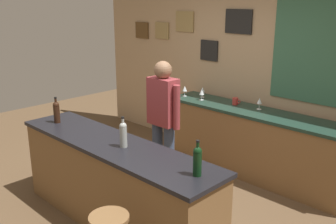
{
  "coord_description": "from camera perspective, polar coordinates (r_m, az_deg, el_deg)",
  "views": [
    {
      "loc": [
        2.91,
        -2.58,
        2.31
      ],
      "look_at": [
        -0.06,
        0.45,
        1.05
      ],
      "focal_mm": 41.19,
      "sensor_mm": 36.0,
      "label": 1
    }
  ],
  "objects": [
    {
      "name": "ground_plane",
      "position": [
        4.53,
        -3.58,
        -14.19
      ],
      "size": [
        10.0,
        10.0,
        0.0
      ],
      "primitive_type": "plane",
      "color": "brown"
    },
    {
      "name": "back_wall",
      "position": [
        5.51,
        12.23,
        6.88
      ],
      "size": [
        6.0,
        0.09,
        2.8
      ],
      "color": "tan",
      "rests_on": "ground_plane"
    },
    {
      "name": "bar_counter",
      "position": [
        4.08,
        -7.93,
        -10.57
      ],
      "size": [
        2.58,
        0.6,
        0.92
      ],
      "color": "brown",
      "rests_on": "ground_plane"
    },
    {
      "name": "side_counter",
      "position": [
        5.26,
        12.86,
        -4.6
      ],
      "size": [
        2.7,
        0.56,
        0.9
      ],
      "color": "brown",
      "rests_on": "ground_plane"
    },
    {
      "name": "bartender",
      "position": [
        4.59,
        -0.73,
        -0.88
      ],
      "size": [
        0.52,
        0.21,
        1.62
      ],
      "color": "#384766",
      "rests_on": "ground_plane"
    },
    {
      "name": "wine_bottle_a",
      "position": [
        4.61,
        -16.17,
        0.1
      ],
      "size": [
        0.07,
        0.07,
        0.31
      ],
      "color": "black",
      "rests_on": "bar_counter"
    },
    {
      "name": "wine_bottle_b",
      "position": [
        3.73,
        -6.64,
        -3.2
      ],
      "size": [
        0.07,
        0.07,
        0.31
      ],
      "color": "#999E99",
      "rests_on": "bar_counter"
    },
    {
      "name": "wine_bottle_c",
      "position": [
        3.13,
        4.37,
        -7.1
      ],
      "size": [
        0.07,
        0.07,
        0.31
      ],
      "color": "black",
      "rests_on": "bar_counter"
    },
    {
      "name": "wine_glass_a",
      "position": [
        5.74,
        2.49,
        3.42
      ],
      "size": [
        0.07,
        0.07,
        0.16
      ],
      "color": "silver",
      "rests_on": "side_counter"
    },
    {
      "name": "wine_glass_b",
      "position": [
        5.69,
        5.14,
        3.26
      ],
      "size": [
        0.07,
        0.07,
        0.16
      ],
      "color": "silver",
      "rests_on": "side_counter"
    },
    {
      "name": "wine_glass_c",
      "position": [
        5.53,
        5.01,
        2.88
      ],
      "size": [
        0.07,
        0.07,
        0.16
      ],
      "color": "silver",
      "rests_on": "side_counter"
    },
    {
      "name": "wine_glass_d",
      "position": [
        5.18,
        13.39,
        1.56
      ],
      "size": [
        0.07,
        0.07,
        0.16
      ],
      "color": "silver",
      "rests_on": "side_counter"
    },
    {
      "name": "coffee_mug",
      "position": [
        5.37,
        9.96,
        1.59
      ],
      "size": [
        0.12,
        0.08,
        0.09
      ],
      "color": "#B2332D",
      "rests_on": "side_counter"
    }
  ]
}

